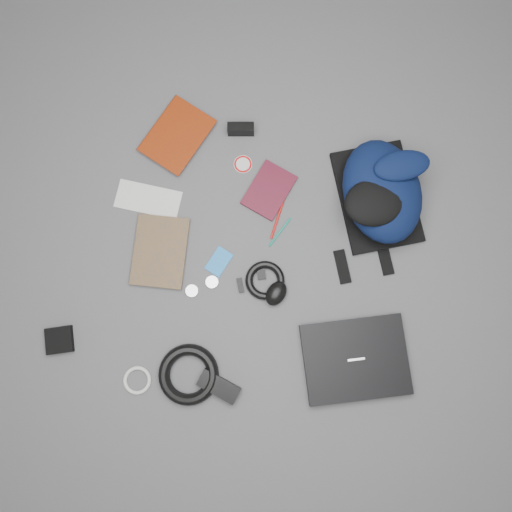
% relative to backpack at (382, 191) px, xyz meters
% --- Properties ---
extents(ground, '(4.00, 4.00, 0.00)m').
position_rel_backpack_xyz_m(ground, '(-0.38, -0.31, -0.09)').
color(ground, '#4F4F51').
rests_on(ground, ground).
extents(backpack, '(0.44, 0.50, 0.18)m').
position_rel_backpack_xyz_m(backpack, '(0.00, 0.00, 0.00)').
color(backpack, black).
rests_on(backpack, ground).
extents(laptop, '(0.43, 0.38, 0.04)m').
position_rel_backpack_xyz_m(laptop, '(0.03, -0.59, -0.07)').
color(laptop, black).
rests_on(laptop, ground).
extents(textbook_red, '(0.27, 0.31, 0.03)m').
position_rel_backpack_xyz_m(textbook_red, '(-0.86, 0.10, -0.07)').
color(textbook_red, maroon).
rests_on(textbook_red, ground).
extents(comic_book, '(0.22, 0.28, 0.02)m').
position_rel_backpack_xyz_m(comic_book, '(-0.82, -0.38, -0.08)').
color(comic_book, '#B2820C').
rests_on(comic_book, ground).
extents(envelope, '(0.24, 0.11, 0.00)m').
position_rel_backpack_xyz_m(envelope, '(-0.82, -0.19, -0.09)').
color(envelope, silver).
rests_on(envelope, ground).
extents(dvd_case, '(0.19, 0.22, 0.02)m').
position_rel_backpack_xyz_m(dvd_case, '(-0.39, -0.06, -0.08)').
color(dvd_case, '#3E0C18').
rests_on(dvd_case, ground).
extents(compact_camera, '(0.10, 0.06, 0.05)m').
position_rel_backpack_xyz_m(compact_camera, '(-0.54, 0.14, -0.06)').
color(compact_camera, black).
rests_on(compact_camera, ground).
extents(sticker_disc, '(0.08, 0.08, 0.00)m').
position_rel_backpack_xyz_m(sticker_disc, '(-0.51, 0.02, -0.09)').
color(sticker_disc, silver).
rests_on(sticker_disc, ground).
extents(pen_teal, '(0.06, 0.12, 0.01)m').
position_rel_backpack_xyz_m(pen_teal, '(-0.32, -0.20, -0.08)').
color(pen_teal, '#0D7B62').
rests_on(pen_teal, ground).
extents(pen_red, '(0.02, 0.16, 0.01)m').
position_rel_backpack_xyz_m(pen_red, '(-0.34, -0.15, -0.08)').
color(pen_red, '#BA140E').
rests_on(pen_red, ground).
extents(id_badge, '(0.09, 0.11, 0.00)m').
position_rel_backpack_xyz_m(id_badge, '(-0.51, -0.36, -0.09)').
color(id_badge, blue).
rests_on(id_badge, ground).
extents(usb_black, '(0.04, 0.06, 0.01)m').
position_rel_backpack_xyz_m(usb_black, '(-0.41, -0.42, -0.08)').
color(usb_black, black).
rests_on(usb_black, ground).
extents(key_fob, '(0.04, 0.05, 0.01)m').
position_rel_backpack_xyz_m(key_fob, '(-0.35, -0.36, -0.08)').
color(key_fob, black).
rests_on(key_fob, ground).
extents(mouse, '(0.09, 0.11, 0.05)m').
position_rel_backpack_xyz_m(mouse, '(-0.28, -0.43, -0.06)').
color(mouse, black).
rests_on(mouse, ground).
extents(headphone_left, '(0.05, 0.05, 0.01)m').
position_rel_backpack_xyz_m(headphone_left, '(-0.58, -0.48, -0.08)').
color(headphone_left, '#BDBDC0').
rests_on(headphone_left, ground).
extents(headphone_right, '(0.05, 0.05, 0.01)m').
position_rel_backpack_xyz_m(headphone_right, '(-0.52, -0.43, -0.08)').
color(headphone_right, silver).
rests_on(headphone_right, ground).
extents(cable_coil, '(0.17, 0.17, 0.03)m').
position_rel_backpack_xyz_m(cable_coil, '(-0.33, -0.39, -0.07)').
color(cable_coil, black).
rests_on(cable_coil, ground).
extents(power_brick, '(0.16, 0.10, 0.04)m').
position_rel_backpack_xyz_m(power_brick, '(-0.41, -0.78, -0.07)').
color(power_brick, black).
rests_on(power_brick, ground).
extents(power_cord_coil, '(0.25, 0.25, 0.04)m').
position_rel_backpack_xyz_m(power_cord_coil, '(-0.52, -0.76, -0.07)').
color(power_cord_coil, black).
rests_on(power_cord_coil, ground).
extents(pouch, '(0.12, 0.12, 0.02)m').
position_rel_backpack_xyz_m(pouch, '(-0.99, -0.75, -0.08)').
color(pouch, black).
rests_on(pouch, ground).
extents(white_cable_coil, '(0.10, 0.10, 0.01)m').
position_rel_backpack_xyz_m(white_cable_coil, '(-0.69, -0.82, -0.08)').
color(white_cable_coil, silver).
rests_on(white_cable_coil, ground).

